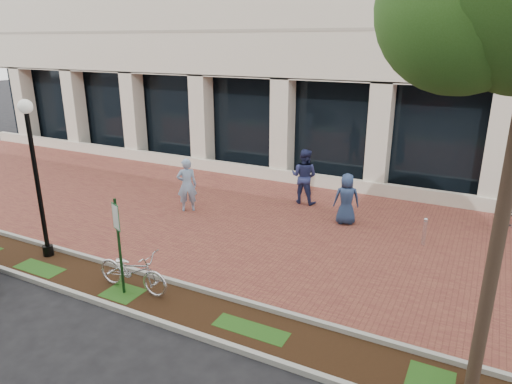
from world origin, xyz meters
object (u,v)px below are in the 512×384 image
at_px(pedestrian_left, 187,185).
at_px(bollard, 424,231).
at_px(pedestrian_mid, 304,176).
at_px(pedestrian_right, 347,199).
at_px(parking_sign, 118,234).
at_px(lamppost, 36,171).
at_px(locked_bicycle, 132,270).

xyz_separation_m(pedestrian_left, bollard, (7.69, 0.78, -0.50)).
bearing_deg(pedestrian_mid, bollard, 158.13).
bearing_deg(pedestrian_right, parking_sign, 41.00).
relative_size(pedestrian_right, bollard, 1.96).
xyz_separation_m(pedestrian_left, pedestrian_mid, (3.26, 2.60, 0.07)).
xyz_separation_m(parking_sign, pedestrian_right, (3.35, 6.57, -0.67)).
height_order(pedestrian_right, bollard, pedestrian_right).
bearing_deg(pedestrian_right, bollard, 144.95).
height_order(pedestrian_left, pedestrian_right, pedestrian_left).
xyz_separation_m(parking_sign, pedestrian_mid, (1.41, 7.80, -0.50)).
bearing_deg(pedestrian_left, pedestrian_right, 157.60).
bearing_deg(pedestrian_left, bollard, 148.74).
xyz_separation_m(lamppost, pedestrian_right, (6.57, 6.01, -1.57)).
height_order(pedestrian_left, bollard, pedestrian_left).
height_order(lamppost, pedestrian_mid, lamppost).
height_order(pedestrian_mid, bollard, pedestrian_mid).
bearing_deg(pedestrian_left, pedestrian_mid, -178.49).
height_order(locked_bicycle, pedestrian_left, pedestrian_left).
relative_size(locked_bicycle, bollard, 2.31).
xyz_separation_m(parking_sign, bollard, (5.84, 5.99, -1.07)).
bearing_deg(parking_sign, pedestrian_left, 133.10).
distance_m(parking_sign, pedestrian_right, 7.40).
bearing_deg(pedestrian_mid, parking_sign, 80.18).
relative_size(pedestrian_left, bollard, 2.19).
height_order(parking_sign, pedestrian_left, parking_sign).
bearing_deg(lamppost, pedestrian_right, 42.43).
distance_m(lamppost, locked_bicycle, 3.85).
distance_m(parking_sign, pedestrian_left, 5.55).
bearing_deg(pedestrian_mid, lamppost, 57.82).
relative_size(parking_sign, locked_bicycle, 1.19).
xyz_separation_m(locked_bicycle, pedestrian_left, (-1.97, 4.97, 0.42)).
bearing_deg(pedestrian_right, locked_bicycle, 41.00).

